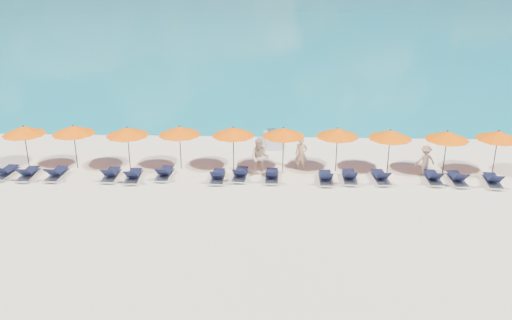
{
  "coord_description": "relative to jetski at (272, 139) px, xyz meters",
  "views": [
    {
      "loc": [
        0.91,
        -21.67,
        10.57
      ],
      "look_at": [
        0.0,
        3.0,
        1.2
      ],
      "focal_mm": 40.0,
      "sensor_mm": 36.0,
      "label": 1
    }
  ],
  "objects": [
    {
      "name": "lounger_1",
      "position": [
        -11.71,
        -5.31,
        -0.08
      ],
      "size": [
        0.64,
        1.71,
        0.66
      ],
      "rotation": [
        0.0,
        0.0,
        0.01
      ],
      "color": "silver",
      "rests_on": "ground"
    },
    {
      "name": "lounger_5",
      "position": [
        -5.14,
        -5.03,
        -0.08
      ],
      "size": [
        0.73,
        1.74,
        0.66
      ],
      "rotation": [
        0.0,
        0.0,
        -0.07
      ],
      "color": "silver",
      "rests_on": "ground"
    },
    {
      "name": "umbrella_3",
      "position": [
        -4.53,
        -3.85,
        1.71
      ],
      "size": [
        2.1,
        2.1,
        2.28
      ],
      "color": "black",
      "rests_on": "ground"
    },
    {
      "name": "lounger_13",
      "position": [
        8.78,
        -5.21,
        -0.08
      ],
      "size": [
        0.67,
        1.72,
        0.66
      ],
      "rotation": [
        0.0,
        0.0,
        0.03
      ],
      "color": "silver",
      "rests_on": "ground"
    },
    {
      "name": "lounger_4",
      "position": [
        -6.57,
        -5.4,
        -0.08
      ],
      "size": [
        0.66,
        1.72,
        0.66
      ],
      "rotation": [
        0.0,
        0.0,
        0.03
      ],
      "color": "silver",
      "rests_on": "ground"
    },
    {
      "name": "lounger_0",
      "position": [
        -12.86,
        -5.16,
        -0.08
      ],
      "size": [
        0.76,
        1.75,
        0.66
      ],
      "rotation": [
        0.0,
        0.0,
        -0.08
      ],
      "color": "silver",
      "rests_on": "ground"
    },
    {
      "name": "umbrella_8",
      "position": [
        8.39,
        -4.13,
        1.71
      ],
      "size": [
        2.1,
        2.1,
        2.28
      ],
      "color": "black",
      "rests_on": "ground"
    },
    {
      "name": "umbrella_0",
      "position": [
        -12.17,
        -4.1,
        1.71
      ],
      "size": [
        2.1,
        2.1,
        2.28
      ],
      "color": "black",
      "rests_on": "ground"
    },
    {
      "name": "umbrella_2",
      "position": [
        -7.05,
        -4.07,
        1.71
      ],
      "size": [
        2.1,
        2.1,
        2.28
      ],
      "color": "black",
      "rests_on": "ground"
    },
    {
      "name": "umbrella_7",
      "position": [
        5.71,
        -4.05,
        1.71
      ],
      "size": [
        2.1,
        2.1,
        2.28
      ],
      "color": "black",
      "rests_on": "ground"
    },
    {
      "name": "lounger_3",
      "position": [
        -7.68,
        -5.27,
        -0.08
      ],
      "size": [
        0.62,
        1.7,
        0.66
      ],
      "rotation": [
        0.0,
        0.0,
        0.0
      ],
      "color": "silver",
      "rests_on": "ground"
    },
    {
      "name": "ground",
      "position": [
        -0.7,
        -8.63,
        -0.31
      ],
      "size": [
        1400.0,
        1400.0,
        0.0
      ],
      "primitive_type": "plane",
      "color": "beige"
    },
    {
      "name": "umbrella_1",
      "position": [
        -9.78,
        -3.91,
        1.71
      ],
      "size": [
        2.1,
        2.1,
        2.28
      ],
      "color": "black",
      "rests_on": "ground"
    },
    {
      "name": "beachgoer_a",
      "position": [
        1.47,
        -3.73,
        0.52
      ],
      "size": [
        0.62,
        0.41,
        1.67
      ],
      "primitive_type": "imported",
      "rotation": [
        0.0,
        0.0,
        0.02
      ],
      "color": "tan",
      "rests_on": "ground"
    },
    {
      "name": "umbrella_5",
      "position": [
        0.57,
        -3.89,
        1.71
      ],
      "size": [
        2.1,
        2.1,
        2.28
      ],
      "color": "black",
      "rests_on": "ground"
    },
    {
      "name": "lounger_6",
      "position": [
        -2.54,
        -5.3,
        -0.08
      ],
      "size": [
        0.64,
        1.71,
        0.66
      ],
      "rotation": [
        0.0,
        0.0,
        -0.01
      ],
      "color": "silver",
      "rests_on": "ground"
    },
    {
      "name": "umbrella_4",
      "position": [
        -1.88,
        -3.89,
        1.71
      ],
      "size": [
        2.1,
        2.1,
        2.28
      ],
      "color": "black",
      "rests_on": "ground"
    },
    {
      "name": "lounger_10",
      "position": [
        3.73,
        -5.14,
        -0.08
      ],
      "size": [
        0.64,
        1.71,
        0.66
      ],
      "rotation": [
        0.0,
        0.0,
        -0.01
      ],
      "color": "silver",
      "rests_on": "ground"
    },
    {
      "name": "lounger_11",
      "position": [
        5.2,
        -5.13,
        -0.08
      ],
      "size": [
        0.78,
        1.75,
        0.66
      ],
      "rotation": [
        0.0,
        0.0,
        0.09
      ],
      "color": "silver",
      "rests_on": "ground"
    },
    {
      "name": "lounger_12",
      "position": [
        7.67,
        -5.1,
        -0.08
      ],
      "size": [
        0.63,
        1.7,
        0.66
      ],
      "rotation": [
        0.0,
        0.0,
        0.01
      ],
      "color": "silver",
      "rests_on": "ground"
    },
    {
      "name": "umbrella_6",
      "position": [
        3.2,
        -3.85,
        1.71
      ],
      "size": [
        2.1,
        2.1,
        2.28
      ],
      "color": "black",
      "rests_on": "ground"
    },
    {
      "name": "lounger_2",
      "position": [
        -10.33,
        -5.27,
        -0.08
      ],
      "size": [
        0.71,
        1.73,
        0.66
      ],
      "rotation": [
        0.0,
        0.0,
        -0.05
      ],
      "color": "silver",
      "rests_on": "ground"
    },
    {
      "name": "lounger_14",
      "position": [
        10.38,
        -5.35,
        -0.08
      ],
      "size": [
        0.77,
        1.75,
        0.66
      ],
      "rotation": [
        0.0,
        0.0,
        -0.09
      ],
      "color": "silver",
      "rests_on": "ground"
    },
    {
      "name": "umbrella_9",
      "position": [
        10.85,
        -4.0,
        1.71
      ],
      "size": [
        2.1,
        2.1,
        2.28
      ],
      "color": "black",
      "rests_on": "ground"
    },
    {
      "name": "lounger_7",
      "position": [
        -1.48,
        -5.02,
        -0.08
      ],
      "size": [
        0.75,
        1.74,
        0.66
      ],
      "rotation": [
        0.0,
        0.0,
        -0.08
      ],
      "color": "silver",
      "rests_on": "ground"
    },
    {
      "name": "lounger_8",
      "position": [
        0.04,
        -5.15,
        -0.08
      ],
      "size": [
        0.65,
        1.71,
        0.66
      ],
      "rotation": [
        0.0,
        0.0,
        -0.02
      ],
      "color": "silver",
      "rests_on": "ground"
    },
    {
      "name": "lounger_9",
      "position": [
        2.59,
        -5.31,
        -0.08
      ],
      "size": [
        0.63,
        1.7,
        0.66
      ],
      "rotation": [
        0.0,
        0.0,
        -0.0
      ],
      "color": "silver",
      "rests_on": "ground"
    },
    {
      "name": "jetski",
      "position": [
        0.0,
        0.0,
        0.0
      ],
      "size": [
        1.02,
        2.2,
        0.76
      ],
      "rotation": [
        0.0,
        0.0,
        0.11
      ],
      "color": "#AFABC4",
      "rests_on": "ground"
    },
    {
      "name": "beachgoer_c",
      "position": [
        7.47,
        -4.19,
        0.44
      ],
      "size": [
        1.04,
        0.61,
        1.51
      ],
      "primitive_type": "imported",
      "rotation": [
        0.0,
        0.0,
        3.32
      ],
      "color": "tan",
      "rests_on": "ground"
    },
    {
      "name": "beachgoer_b",
      "position": [
        -0.56,
        -4.68,
        0.64
      ],
      "size": [
        1.0,
        0.66,
        1.91
      ],
      "primitive_type": "imported",
      "rotation": [
        0.0,
        0.0,
        -0.14
      ],
      "color": "tan",
      "rests_on": "ground"
    }
  ]
}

